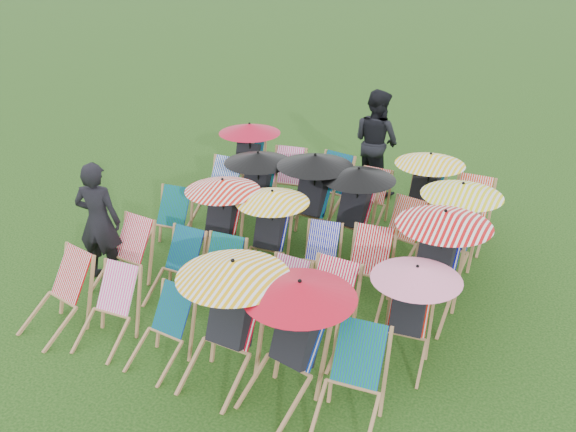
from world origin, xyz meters
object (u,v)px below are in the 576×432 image
at_px(deckchair_5, 351,383).
at_px(deckchair_29, 468,214).
at_px(deckchair_0, 56,295).
at_px(person_left, 99,221).
at_px(person_rear, 376,142).

relative_size(deckchair_5, deckchair_29, 0.97).
relative_size(deckchair_0, person_left, 0.56).
bearing_deg(person_left, deckchair_0, 90.03).
distance_m(deckchair_5, deckchair_29, 4.53).
xyz_separation_m(deckchair_0, person_left, (-0.37, 1.24, 0.40)).
distance_m(deckchair_0, person_rear, 6.30).
bearing_deg(deckchair_5, deckchair_0, 177.07).
bearing_deg(person_rear, person_left, 87.67).
distance_m(person_left, person_rear, 5.27).
xyz_separation_m(deckchair_5, deckchair_29, (0.12, 4.53, 0.01)).
relative_size(deckchair_29, person_rear, 0.51).
relative_size(deckchair_0, person_rear, 0.51).
bearing_deg(person_rear, deckchair_29, 170.88).
height_order(deckchair_0, deckchair_5, deckchair_5).
bearing_deg(deckchair_5, deckchair_29, 83.48).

